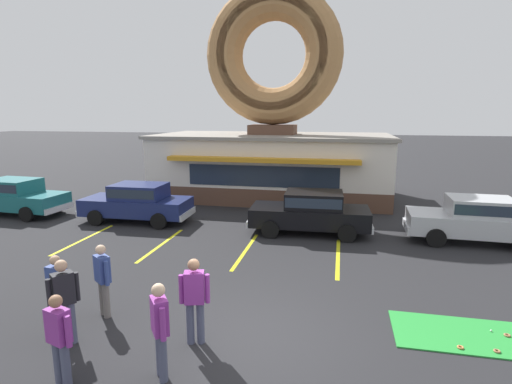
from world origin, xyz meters
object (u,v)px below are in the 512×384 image
pedestrian_crossing_woman (59,336)px  pedestrian_clipboard_woman (64,298)px  car_navy (138,201)px  car_silver (476,218)px  golf_ball (491,331)px  pedestrian_beanie_man (58,287)px  car_black (311,211)px  pedestrian_hooded_kid (103,277)px  pedestrian_blue_sweater_man (160,326)px  car_teal (15,195)px  trash_bin (140,191)px  pedestrian_leather_jacket_man (195,297)px

pedestrian_crossing_woman → pedestrian_clipboard_woman: bearing=123.8°
car_navy → car_silver: bearing=-0.3°
golf_ball → pedestrian_beanie_man: bearing=-170.2°
car_navy → pedestrian_beanie_man: bearing=-73.0°
car_black → pedestrian_hooded_kid: bearing=-118.9°
pedestrian_blue_sweater_man → pedestrian_hooded_kid: size_ratio=1.04×
pedestrian_blue_sweater_man → pedestrian_crossing_woman: size_ratio=1.07×
car_teal → car_black: size_ratio=1.00×
car_navy → pedestrian_blue_sweater_man: (5.35, -9.17, 0.09)m
golf_ball → pedestrian_hooded_kid: pedestrian_hooded_kid is taller
pedestrian_blue_sweater_man → trash_bin: pedestrian_blue_sweater_man is taller
car_navy → pedestrian_clipboard_woman: size_ratio=2.62×
golf_ball → pedestrian_beanie_man: size_ratio=0.03×
car_black → car_silver: 5.74m
car_navy → pedestrian_clipboard_woman: pedestrian_clipboard_woman is taller
pedestrian_crossing_woman → trash_bin: bearing=113.0°
car_navy → pedestrian_beanie_man: size_ratio=2.94×
golf_ball → pedestrian_blue_sweater_man: size_ratio=0.02×
golf_ball → pedestrian_crossing_woman: bearing=-156.7°
pedestrian_leather_jacket_man → pedestrian_clipboard_woman: size_ratio=1.00×
car_teal → car_silver: 18.87m
car_silver → car_navy: bearing=179.7°
pedestrian_leather_jacket_man → pedestrian_beanie_man: 3.10m
pedestrian_clipboard_woman → car_teal: bearing=136.5°
pedestrian_hooded_kid → trash_bin: size_ratio=1.71×
car_teal → car_navy: same height
golf_ball → car_teal: car_teal is taller
car_teal → pedestrian_crossing_woman: 13.72m
car_black → pedestrian_blue_sweater_man: pedestrian_blue_sweater_man is taller
pedestrian_beanie_man → car_black: bearing=58.8°
golf_ball → pedestrian_leather_jacket_man: pedestrian_leather_jacket_man is taller
pedestrian_blue_sweater_man → car_black: bearing=78.4°
car_teal → car_silver: same height
car_teal → car_silver: bearing=-0.0°
golf_ball → pedestrian_crossing_woman: 8.30m
pedestrian_clipboard_woman → pedestrian_beanie_man: 0.91m
car_black → car_navy: bearing=178.8°
golf_ball → car_black: car_black is taller
car_silver → pedestrian_clipboard_woman: pedestrian_clipboard_woman is taller
car_black → pedestrian_clipboard_woman: bearing=-115.8°
golf_ball → pedestrian_beanie_man: (-8.95, -1.55, 0.81)m
pedestrian_blue_sweater_man → pedestrian_leather_jacket_man: size_ratio=0.99×
pedestrian_clipboard_woman → trash_bin: 13.39m
golf_ball → car_silver: size_ratio=0.01×
pedestrian_leather_jacket_man → car_teal: bearing=145.1°
car_teal → pedestrian_blue_sweater_man: pedestrian_blue_sweater_man is taller
pedestrian_clipboard_woman → pedestrian_crossing_woman: size_ratio=1.08×
pedestrian_blue_sweater_man → pedestrian_beanie_man: size_ratio=1.11×
car_navy → pedestrian_leather_jacket_man: bearing=-55.5°
pedestrian_clipboard_woman → car_silver: bearing=41.0°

